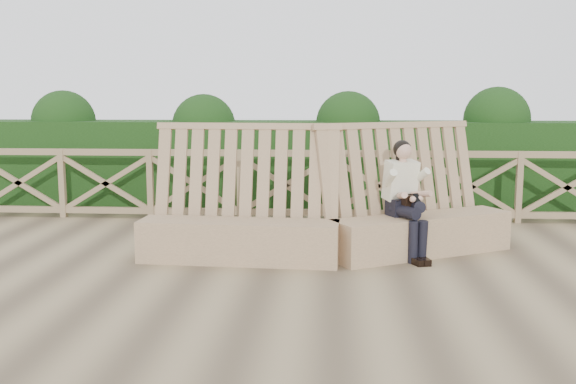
{
  "coord_description": "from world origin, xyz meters",
  "views": [
    {
      "loc": [
        0.7,
        -6.39,
        1.9
      ],
      "look_at": [
        0.25,
        0.4,
        0.9
      ],
      "focal_mm": 40.0,
      "sensor_mm": 36.0,
      "label": 1
    }
  ],
  "objects": [
    {
      "name": "ground",
      "position": [
        0.0,
        0.0,
        0.0
      ],
      "size": [
        60.0,
        60.0,
        0.0
      ],
      "primitive_type": "plane",
      "color": "brown",
      "rests_on": "ground"
    },
    {
      "name": "hedge",
      "position": [
        0.0,
        4.7,
        0.75
      ],
      "size": [
        12.0,
        1.2,
        1.5
      ],
      "primitive_type": "cube",
      "color": "black",
      "rests_on": "ground"
    },
    {
      "name": "guardrail",
      "position": [
        0.0,
        3.5,
        0.55
      ],
      "size": [
        10.1,
        0.09,
        1.1
      ],
      "color": "#83664C",
      "rests_on": "ground"
    },
    {
      "name": "bench",
      "position": [
        0.72,
        1.2,
        0.41
      ],
      "size": [
        4.5,
        1.81,
        1.62
      ],
      "rotation": [
        0.0,
        0.0,
        0.19
      ],
      "color": "#8D6E50",
      "rests_on": "ground"
    },
    {
      "name": "woman",
      "position": [
        1.6,
        1.27,
        0.76
      ],
      "size": [
        0.56,
        0.85,
        1.4
      ],
      "rotation": [
        0.0,
        0.0,
        0.45
      ],
      "color": "black",
      "rests_on": "ground"
    }
  ]
}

